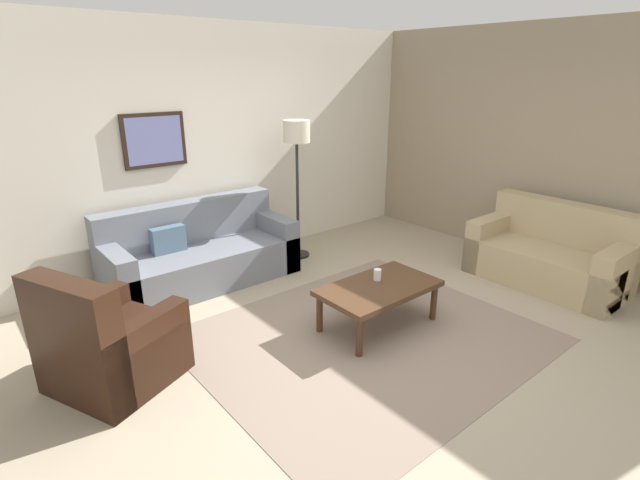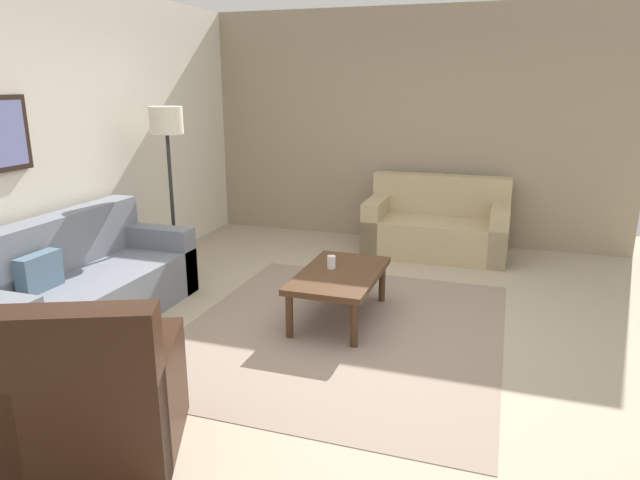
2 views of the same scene
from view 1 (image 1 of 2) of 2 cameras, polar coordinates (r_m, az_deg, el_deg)
name	(u,v)px [view 1 (image 1 of 2)]	position (r m, az deg, el deg)	size (l,w,h in m)	color
ground_plane	(366,338)	(4.37, 5.55, -11.58)	(8.00, 8.00, 0.00)	tan
rear_partition	(216,147)	(5.92, -12.32, 10.85)	(6.00, 0.12, 2.80)	silver
stone_feature_panel	(552,148)	(6.32, 26.00, 9.87)	(0.12, 5.20, 2.80)	gray
area_rug	(366,337)	(4.37, 5.56, -11.54)	(2.89, 2.48, 0.01)	gray
couch_main	(198,255)	(5.53, -14.34, -1.77)	(2.07, 0.87, 0.88)	slate
couch_loveseat	(551,256)	(5.93, 25.93, -1.74)	(0.85, 1.59, 0.88)	tan
armchair_leather	(106,349)	(3.96, -24.20, -11.86)	(1.05, 1.05, 0.95)	black
coffee_table	(379,290)	(4.42, 7.05, -6.01)	(1.10, 0.64, 0.41)	#472D1C
cup	(377,275)	(4.48, 6.88, -4.13)	(0.07, 0.07, 0.11)	white
lamp_standing	(297,146)	(5.81, -2.80, 11.18)	(0.32, 0.32, 1.71)	black
framed_artwork	(154,140)	(5.51, -19.21, 11.21)	(0.68, 0.04, 0.58)	black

